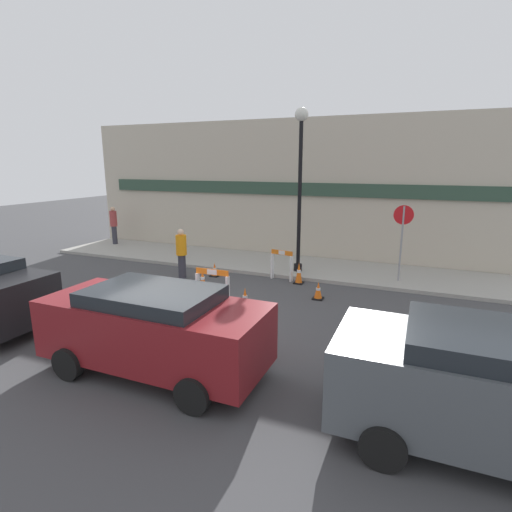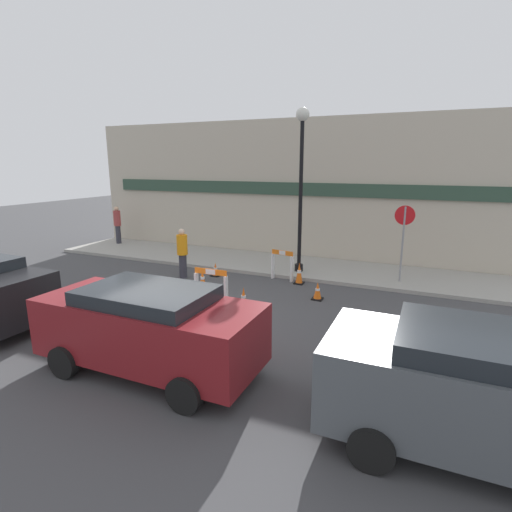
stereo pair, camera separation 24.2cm
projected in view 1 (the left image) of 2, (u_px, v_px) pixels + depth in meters
name	position (u px, v px, depth m)	size (l,w,h in m)	color
ground_plane	(177.00, 320.00, 9.87)	(60.00, 60.00, 0.00)	#424244
sidewalk_slab	(266.00, 263.00, 15.26)	(18.00, 3.05, 0.12)	#9E9B93
storefront_facade	(281.00, 190.00, 16.09)	(18.00, 0.22, 5.50)	#BCB29E
streetlamp_post	(300.00, 169.00, 13.21)	(0.44, 0.44, 5.43)	black
stop_sign	(402.00, 231.00, 12.45)	(0.60, 0.08, 2.41)	gray
barricade_0	(212.00, 288.00, 10.40)	(0.94, 0.14, 1.13)	white
barricade_1	(282.00, 264.00, 13.19)	(0.80, 0.27, 1.00)	white
traffic_cone_0	(299.00, 273.00, 12.83)	(0.30, 0.30, 0.71)	black
traffic_cone_1	(245.00, 299.00, 10.58)	(0.30, 0.30, 0.59)	black
traffic_cone_2	(203.00, 280.00, 12.14)	(0.30, 0.30, 0.67)	black
traffic_cone_3	(215.00, 270.00, 13.68)	(0.30, 0.30, 0.46)	black
traffic_cone_4	(318.00, 291.00, 11.37)	(0.30, 0.30, 0.51)	black
person_worker	(181.00, 252.00, 13.31)	(0.41, 0.41, 1.68)	#33333D
person_pedestrian	(114.00, 224.00, 18.44)	(0.37, 0.37, 1.73)	#33333D
parked_car_1	(154.00, 326.00, 7.24)	(4.17, 1.84, 1.62)	maroon
parked_car_2	(496.00, 386.00, 5.19)	(4.15, 1.97, 1.72)	#4C5156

